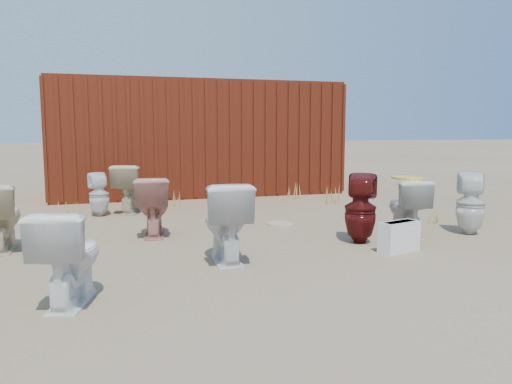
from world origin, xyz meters
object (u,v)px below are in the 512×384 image
object	(u,v)px
toilet_front_pink	(153,206)
toilet_front_maroon	(360,209)
toilet_front_a	(69,256)
toilet_front_c	(226,222)
toilet_back_a	(99,195)
toilet_back_e	(471,203)
toilet_back_yellowlid	(406,208)
loose_tank	(399,237)
toilet_back_beige_right	(131,188)
toilet_back_beige_left	(0,217)
shipping_container	(196,138)

from	to	relation	value
toilet_front_pink	toilet_front_maroon	size ratio (longest dim) A/B	0.92
toilet_front_a	toilet_front_c	world-z (taller)	toilet_front_c
toilet_back_a	toilet_back_e	xyz separation A→B (m)	(4.77, -2.90, 0.06)
toilet_front_c	toilet_back_yellowlid	bearing A→B (deg)	-164.33
toilet_front_pink	toilet_back_a	world-z (taller)	toilet_front_pink
toilet_back_a	loose_tank	distance (m)	4.81
toilet_front_maroon	toilet_back_beige_right	size ratio (longest dim) A/B	1.05
toilet_back_beige_left	loose_tank	size ratio (longest dim) A/B	1.58
shipping_container	toilet_back_e	xyz separation A→B (m)	(2.70, -5.57, -0.78)
toilet_front_a	shipping_container	bearing A→B (deg)	-93.59
toilet_back_beige_left	toilet_back_beige_right	xyz separation A→B (m)	(1.58, 2.30, 0.01)
toilet_front_maroon	toilet_back_yellowlid	xyz separation A→B (m)	(0.78, 0.19, -0.05)
toilet_front_a	loose_tank	bearing A→B (deg)	-153.63
toilet_front_pink	toilet_front_c	distance (m)	1.65
toilet_front_c	toilet_back_beige_right	world-z (taller)	toilet_front_c
shipping_container	toilet_back_beige_right	bearing A→B (deg)	-122.13
toilet_front_maroon	toilet_front_a	bearing A→B (deg)	56.40
shipping_container	toilet_front_a	bearing A→B (deg)	-108.14
toilet_front_a	toilet_back_beige_right	world-z (taller)	toilet_back_beige_right
toilet_front_pink	toilet_back_beige_right	bearing A→B (deg)	-77.71
toilet_front_pink	loose_tank	world-z (taller)	toilet_front_pink
toilet_back_a	toilet_back_yellowlid	size ratio (longest dim) A/B	0.93
toilet_front_c	toilet_back_beige_right	size ratio (longest dim) A/B	1.05
toilet_front_a	toilet_back_beige_left	xyz separation A→B (m)	(-0.88, 2.11, 0.01)
toilet_back_beige_right	toilet_front_pink	bearing A→B (deg)	115.92
shipping_container	loose_tank	bearing A→B (deg)	-78.53
toilet_back_beige_left	toilet_back_e	size ratio (longest dim) A/B	0.95
toilet_front_maroon	toilet_back_yellowlid	bearing A→B (deg)	-131.20
shipping_container	toilet_front_c	distance (m)	6.07
toilet_back_beige_right	loose_tank	world-z (taller)	toilet_back_beige_right
toilet_front_maroon	loose_tank	bearing A→B (deg)	147.38
toilet_front_a	toilet_back_e	bearing A→B (deg)	-150.64
toilet_back_yellowlid	toilet_back_e	world-z (taller)	toilet_back_e
toilet_back_yellowlid	toilet_back_e	bearing A→B (deg)	-176.98
toilet_back_a	toilet_back_e	size ratio (longest dim) A/B	0.84
toilet_front_pink	toilet_back_beige_right	distance (m)	1.98
toilet_front_c	toilet_back_beige_right	distance (m)	3.60
toilet_back_e	toilet_back_yellowlid	bearing A→B (deg)	26.20
toilet_front_pink	toilet_front_maroon	world-z (taller)	toilet_front_maroon
toilet_back_beige_right	toilet_back_e	world-z (taller)	toilet_back_e
toilet_front_pink	toilet_front_a	bearing A→B (deg)	77.12
loose_tank	toilet_front_pink	bearing A→B (deg)	130.43
toilet_back_a	toilet_back_e	distance (m)	5.58
toilet_back_yellowlid	toilet_back_e	size ratio (longest dim) A/B	0.91
toilet_front_c	toilet_back_a	xyz separation A→B (m)	(-1.31, 3.30, -0.08)
toilet_back_beige_left	loose_tank	bearing A→B (deg)	163.06
toilet_back_beige_right	toilet_back_e	distance (m)	5.26
toilet_front_c	loose_tank	distance (m)	2.02
toilet_front_a	toilet_back_e	size ratio (longest dim) A/B	0.94
toilet_back_yellowlid	loose_tank	world-z (taller)	toilet_back_yellowlid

